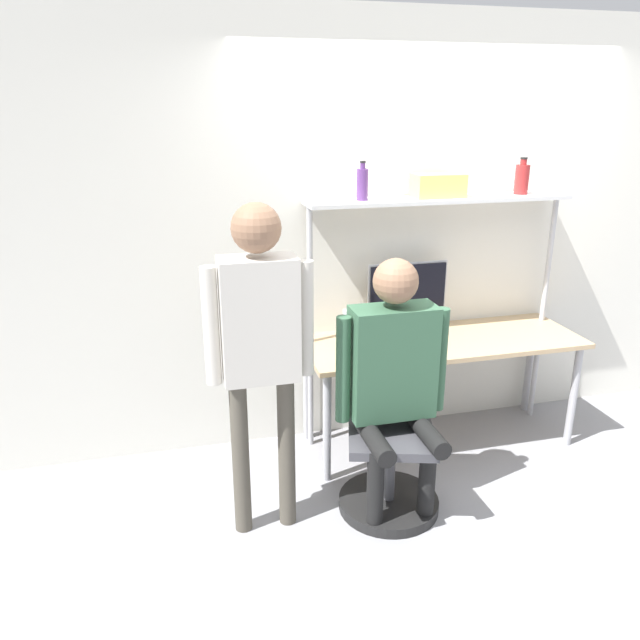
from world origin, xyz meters
name	(u,v)px	position (x,y,z in m)	size (l,w,h in m)	color
ground_plane	(458,467)	(0.00, 0.00, 0.00)	(12.00, 12.00, 0.00)	gray
wall_back	(426,233)	(0.00, 0.69, 1.35)	(8.00, 0.06, 2.70)	silver
desk	(442,351)	(0.00, 0.34, 0.66)	(1.78, 0.64, 0.73)	tan
shelf_unit	(437,233)	(0.00, 0.51, 1.38)	(1.69, 0.27, 1.61)	silver
monitor	(407,293)	(-0.17, 0.54, 1.00)	(0.53, 0.18, 0.47)	#B7B7BC
laptop	(372,339)	(-0.50, 0.28, 0.80)	(0.32, 0.26, 0.25)	silver
cell_phone	(416,349)	(-0.23, 0.22, 0.74)	(0.07, 0.15, 0.01)	silver
office_chair	(390,459)	(-0.55, -0.24, 0.29)	(0.57, 0.57, 0.93)	black
person_seated	(394,369)	(-0.57, -0.28, 0.85)	(0.61, 0.48, 1.43)	black
person_standing	(260,331)	(-1.26, -0.25, 1.11)	(0.54, 0.23, 1.74)	#4C473D
bottle_red	(522,179)	(0.56, 0.51, 1.70)	(0.09, 0.09, 0.23)	maroon
bottle_purple	(362,184)	(-0.50, 0.51, 1.70)	(0.07, 0.07, 0.23)	#593372
storage_box	(438,186)	(-0.02, 0.51, 1.68)	(0.31, 0.17, 0.14)	#DBCC66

